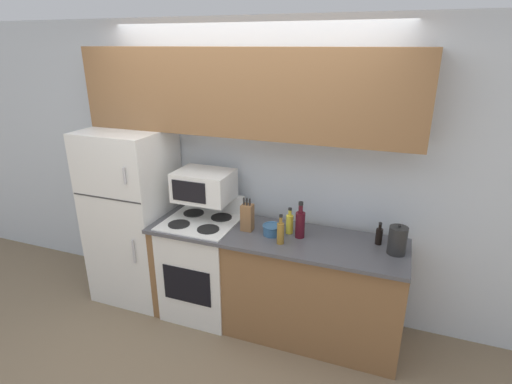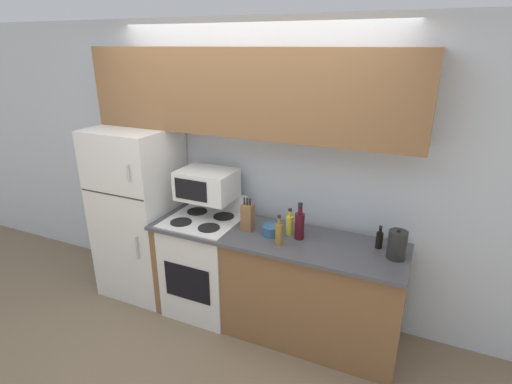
{
  "view_description": "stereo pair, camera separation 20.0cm",
  "coord_description": "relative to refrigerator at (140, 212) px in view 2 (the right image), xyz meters",
  "views": [
    {
      "loc": [
        1.24,
        -2.49,
        2.33
      ],
      "look_at": [
        0.21,
        0.26,
        1.24
      ],
      "focal_mm": 28.0,
      "sensor_mm": 36.0,
      "label": 1
    },
    {
      "loc": [
        1.42,
        -2.42,
        2.33
      ],
      "look_at": [
        0.21,
        0.26,
        1.24
      ],
      "focal_mm": 28.0,
      "sensor_mm": 36.0,
      "label": 2
    }
  ],
  "objects": [
    {
      "name": "bottle_cooking_spray",
      "position": [
        1.51,
        0.02,
        0.16
      ],
      "size": [
        0.06,
        0.06,
        0.22
      ],
      "color": "gold",
      "rests_on": "lower_cabinets"
    },
    {
      "name": "bottle_vinegar",
      "position": [
        1.5,
        -0.18,
        0.17
      ],
      "size": [
        0.06,
        0.06,
        0.24
      ],
      "color": "olive",
      "rests_on": "lower_cabinets"
    },
    {
      "name": "bottle_wine_red",
      "position": [
        1.61,
        -0.02,
        0.19
      ],
      "size": [
        0.08,
        0.08,
        0.3
      ],
      "color": "#470F19",
      "rests_on": "lower_cabinets"
    },
    {
      "name": "refrigerator",
      "position": [
        0.0,
        0.0,
        0.0
      ],
      "size": [
        0.71,
        0.67,
        1.64
      ],
      "color": "white",
      "rests_on": "ground_plane"
    },
    {
      "name": "lower_cabinets",
      "position": [
        1.4,
        -0.03,
        -0.37
      ],
      "size": [
        2.09,
        0.62,
        0.89
      ],
      "color": "brown",
      "rests_on": "ground_plane"
    },
    {
      "name": "wall_back",
      "position": [
        1.05,
        0.36,
        0.46
      ],
      "size": [
        8.0,
        0.05,
        2.55
      ],
      "color": "silver",
      "rests_on": "ground_plane"
    },
    {
      "name": "ground_plane",
      "position": [
        1.05,
        -0.32,
        -0.82
      ],
      "size": [
        12.0,
        12.0,
        0.0
      ],
      "primitive_type": "plane",
      "color": "#7F6B51"
    },
    {
      "name": "kettle",
      "position": [
        2.34,
        -0.03,
        0.18
      ],
      "size": [
        0.13,
        0.13,
        0.23
      ],
      "color": "black",
      "rests_on": "lower_cabinets"
    },
    {
      "name": "knife_block",
      "position": [
        1.17,
        -0.05,
        0.19
      ],
      "size": [
        0.09,
        0.09,
        0.28
      ],
      "color": "brown",
      "rests_on": "lower_cabinets"
    },
    {
      "name": "stove",
      "position": [
        0.74,
        -0.04,
        -0.35
      ],
      "size": [
        0.61,
        0.6,
        1.06
      ],
      "color": "white",
      "rests_on": "ground_plane"
    },
    {
      "name": "microwave",
      "position": [
        0.73,
        0.05,
        0.37
      ],
      "size": [
        0.48,
        0.37,
        0.25
      ],
      "color": "white",
      "rests_on": "stove"
    },
    {
      "name": "bowl",
      "position": [
        1.39,
        -0.06,
        0.12
      ],
      "size": [
        0.15,
        0.15,
        0.09
      ],
      "color": "#335B84",
      "rests_on": "lower_cabinets"
    },
    {
      "name": "bottle_soy_sauce",
      "position": [
        2.21,
        0.08,
        0.14
      ],
      "size": [
        0.05,
        0.05,
        0.18
      ],
      "color": "black",
      "rests_on": "lower_cabinets"
    },
    {
      "name": "upper_cabinets",
      "position": [
        1.05,
        0.17,
        1.16
      ],
      "size": [
        2.81,
        0.32,
        0.68
      ],
      "color": "brown",
      "rests_on": "refrigerator"
    }
  ]
}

